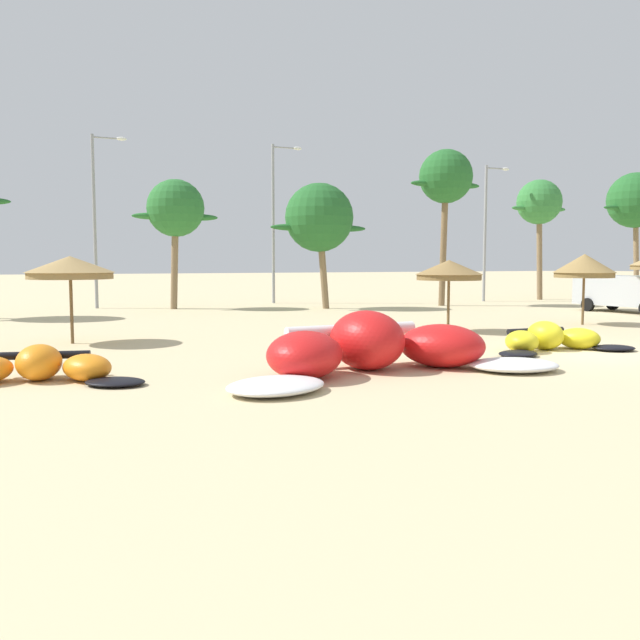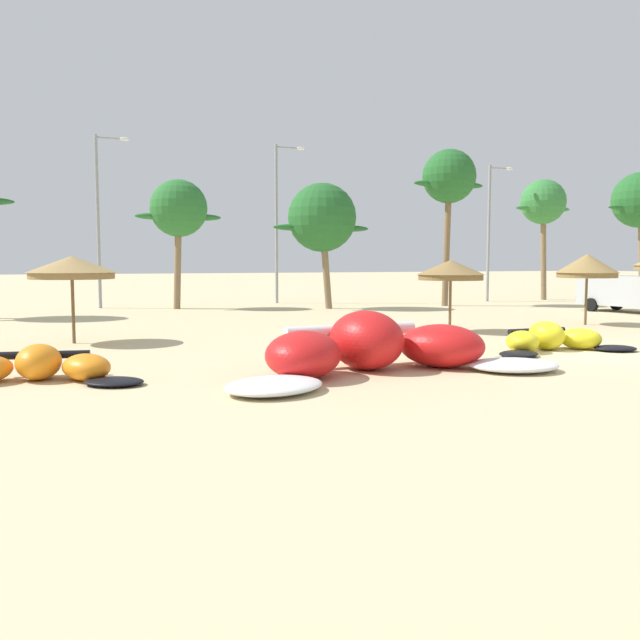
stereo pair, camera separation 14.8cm
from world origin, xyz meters
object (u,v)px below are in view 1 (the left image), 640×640
(palm_left_of_gap, at_px, (319,218))
(kite_left, at_px, (376,349))
(parked_van, at_px, (627,291))
(lamppost_west_center, at_px, (276,215))
(kite_far_left, at_px, (36,368))
(palm_left, at_px, (175,209))
(palm_right_of_gap, at_px, (635,201))
(kite_left_of_center, at_px, (551,339))
(lamppost_west, at_px, (97,212))
(beach_umbrella_near_van, at_px, (70,267))
(beach_umbrella_near_palms, at_px, (584,266))
(beach_umbrella_middle, at_px, (449,270))
(palm_center_right, at_px, (539,204))
(palm_center_left, at_px, (446,179))
(lamppost_east_center, at_px, (487,225))

(palm_left_of_gap, bearing_deg, kite_left, -108.88)
(parked_van, distance_m, palm_left_of_gap, 16.13)
(palm_left_of_gap, height_order, lamppost_west_center, lamppost_west_center)
(kite_far_left, xyz_separation_m, lamppost_west_center, (13.41, 23.65, 5.08))
(palm_left, xyz_separation_m, palm_right_of_gap, (32.33, -0.68, 1.51))
(kite_left_of_center, bearing_deg, lamppost_west, 114.51)
(kite_left, height_order, lamppost_west, lamppost_west)
(kite_left_of_center, xyz_separation_m, beach_umbrella_near_van, (-12.62, 7.02, 2.05))
(beach_umbrella_near_palms, bearing_deg, kite_far_left, -164.94)
(beach_umbrella_middle, xyz_separation_m, palm_left_of_gap, (0.23, 12.76, 2.61))
(beach_umbrella_near_van, distance_m, palm_center_right, 32.86)
(kite_far_left, bearing_deg, kite_left, -12.65)
(kite_far_left, relative_size, palm_left_of_gap, 0.71)
(kite_left, bearing_deg, kite_left_of_center, 12.35)
(kite_far_left, relative_size, palm_left, 0.69)
(palm_center_left, height_order, lamppost_east_center, palm_center_left)
(lamppost_west, bearing_deg, kite_far_left, -97.41)
(lamppost_east_center, bearing_deg, palm_left_of_gap, -169.82)
(kite_left, distance_m, palm_center_right, 32.58)
(beach_umbrella_near_van, bearing_deg, kite_left, -53.27)
(beach_umbrella_middle, relative_size, palm_center_left, 0.29)
(parked_van, relative_size, palm_center_left, 0.61)
(palm_center_left, bearing_deg, parked_van, -54.59)
(kite_far_left, xyz_separation_m, lamppost_west, (2.99, 23.00, 4.94))
(palm_left_of_gap, height_order, lamppost_west, lamppost_west)
(kite_left_of_center, bearing_deg, palm_right_of_gap, 38.58)
(palm_center_right, distance_m, palm_right_of_gap, 8.50)
(beach_umbrella_near_palms, height_order, palm_center_right, palm_center_right)
(kite_far_left, height_order, beach_umbrella_near_van, beach_umbrella_near_van)
(palm_center_right, xyz_separation_m, palm_right_of_gap, (8.48, -0.09, 0.46))
(palm_center_right, bearing_deg, palm_right_of_gap, -0.62)
(kite_far_left, relative_size, lamppost_east_center, 0.55)
(kite_left, bearing_deg, kite_far_left, 167.35)
(beach_umbrella_middle, height_order, lamppost_west_center, lamppost_west_center)
(kite_far_left, bearing_deg, lamppost_west_center, 60.44)
(kite_left_of_center, height_order, lamppost_west, lamppost_west)
(lamppost_west_center, bearing_deg, lamppost_east_center, -14.64)
(lamppost_east_center, bearing_deg, kite_left_of_center, -122.30)
(palm_left, height_order, palm_right_of_gap, palm_right_of_gap)
(kite_far_left, distance_m, kite_left_of_center, 13.59)
(lamppost_west, bearing_deg, beach_umbrella_near_palms, -45.36)
(beach_umbrella_near_van, relative_size, beach_umbrella_near_palms, 0.95)
(kite_left_of_center, xyz_separation_m, beach_umbrella_near_palms, (6.72, 5.70, 2.06))
(palm_left, height_order, palm_center_left, palm_center_left)
(palm_left, relative_size, lamppost_west, 0.74)
(kite_far_left, distance_m, palm_left, 22.50)
(kite_left_of_center, xyz_separation_m, lamppost_east_center, (12.93, 20.46, 4.54))
(palm_left, xyz_separation_m, palm_center_left, (14.79, -3.27, 1.95))
(lamppost_west, bearing_deg, lamppost_west_center, 3.55)
(lamppost_west, relative_size, lamppost_east_center, 1.08)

